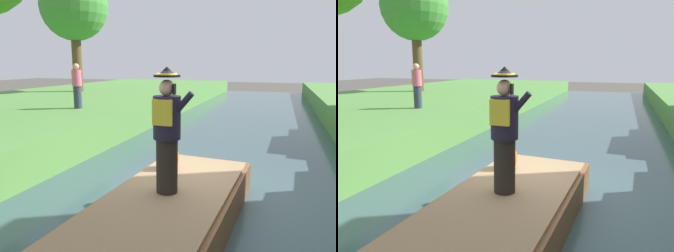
# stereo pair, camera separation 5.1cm
# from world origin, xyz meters

# --- Properties ---
(ground_plane) EXTENTS (80.00, 80.00, 0.00)m
(ground_plane) POSITION_xyz_m (0.00, 0.00, 0.00)
(ground_plane) COLOR #4C4742
(canal_water) EXTENTS (6.46, 48.00, 0.10)m
(canal_water) POSITION_xyz_m (0.00, 0.00, 0.05)
(canal_water) COLOR #3D565B
(canal_water) RESTS_ON ground
(boat) EXTENTS (2.02, 4.29, 0.61)m
(boat) POSITION_xyz_m (0.00, -1.12, 0.40)
(boat) COLOR brown
(boat) RESTS_ON canal_water
(person_pirate) EXTENTS (0.61, 0.42, 1.85)m
(person_pirate) POSITION_xyz_m (-0.04, -1.06, 1.64)
(person_pirate) COLOR black
(person_pirate) RESTS_ON boat
(parrot_plush) EXTENTS (0.36, 0.34, 0.57)m
(parrot_plush) POSITION_xyz_m (-0.37, -0.07, 0.95)
(parrot_plush) COLOR blue
(parrot_plush) RESTS_ON boat
(tree_slender) EXTENTS (3.73, 3.73, 6.58)m
(tree_slender) POSITION_xyz_m (-9.65, 10.12, 5.66)
(tree_slender) COLOR brown
(tree_slender) RESTS_ON grass_bank_near
(person_bystander) EXTENTS (0.34, 0.34, 1.60)m
(person_bystander) POSITION_xyz_m (-5.42, 4.21, 1.81)
(person_bystander) COLOR #33384C
(person_bystander) RESTS_ON grass_bank_near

